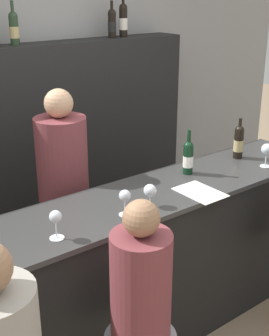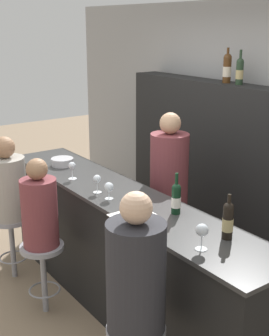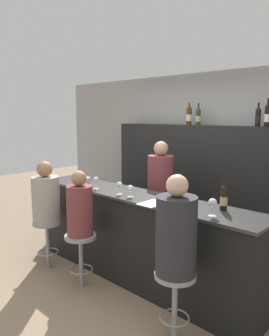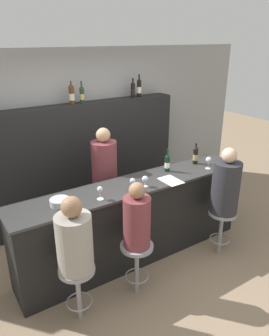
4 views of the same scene
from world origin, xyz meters
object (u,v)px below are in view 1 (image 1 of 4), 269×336
Objects in this scene: wine_bottle_backbar_3 at (123,20)px; wine_glass_3 at (267,150)px; guest_seated_middle at (141,282)px; wine_bottle_counter_0 at (188,157)px; wine_bottle_backbar_1 at (14,28)px; wine_bottle_counter_1 at (239,141)px; bartender at (65,215)px; wine_glass_0 at (56,218)px; wine_bottle_backbar_2 at (112,23)px; wine_glass_2 at (150,191)px; wine_glass_1 at (125,197)px.

wine_bottle_backbar_3 reaches higher than wine_glass_3.
wine_bottle_counter_0 is at bearing 35.60° from guest_seated_middle.
guest_seated_middle is (-0.31, -1.90, -1.01)m from wine_bottle_backbar_1.
bartender is (-1.18, 0.50, -0.43)m from wine_bottle_counter_1.
guest_seated_middle is at bearing -99.22° from wine_bottle_backbar_1.
wine_bottle_counter_0 is 0.57m from wine_glass_3.
bartender reaches higher than wine_glass_0.
guest_seated_middle reaches higher than wine_bottle_counter_1.
wine_bottle_backbar_2 is 0.18× the size of bartender.
wine_bottle_counter_0 reaches higher than wine_glass_2.
wine_glass_1 is 1.10× the size of wine_glass_2.
wine_glass_0 is at bearing -135.44° from wine_bottle_backbar_3.
wine_bottle_counter_0 is at bearing -102.02° from wine_bottle_backbar_2.
wine_bottle_backbar_1 is 0.87m from wine_bottle_backbar_2.
wine_glass_3 is (1.65, 0.00, 0.01)m from wine_glass_0.
bartender reaches higher than wine_glass_3.
wine_bottle_backbar_3 is at bearing 95.57° from wine_bottle_counter_1.
wine_glass_0 is 1.13× the size of wine_glass_2.
wine_bottle_backbar_1 is at bearing 131.72° from wine_bottle_counter_1.
wine_bottle_counter_0 is at bearing 18.79° from wine_glass_1.
wine_glass_0 is at bearing -133.11° from wine_bottle_backbar_2.
wine_glass_2 is at bearing -121.39° from wine_bottle_backbar_3.
wine_glass_2 is (-0.91, -1.48, -0.82)m from wine_bottle_backbar_3.
wine_bottle_counter_1 is 1.58m from guest_seated_middle.
wine_bottle_counter_1 is at bearing -48.28° from wine_bottle_backbar_1.
wine_glass_0 is 0.95m from bartender.
wine_bottle_backbar_3 is (0.99, 0.00, 0.02)m from wine_bottle_backbar_1.
wine_glass_3 is 0.10× the size of bartender.
wine_bottle_counter_0 is at bearing -107.08° from wine_bottle_backbar_3.
wine_bottle_backbar_1 reaches higher than wine_glass_3.
wine_bottle_backbar_2 is 2.19× the size of wine_glass_2.
wine_bottle_backbar_3 is (0.38, 1.25, 0.80)m from wine_bottle_counter_0.
wine_bottle_counter_1 is at bearing 0.00° from wine_bottle_counter_0.
wine_glass_0 is at bearing 180.00° from wine_glass_2.
guest_seated_middle is 0.45× the size of bartender.
wine_glass_2 is 0.81× the size of wine_glass_3.
wine_glass_1 is at bearing -168.81° from wine_bottle_counter_1.
bartender is at bearing 157.26° from wine_bottle_counter_1.
wine_glass_2 is (-0.79, -1.48, -0.80)m from wine_bottle_backbar_2.
wine_glass_2 is at bearing -117.97° from wine_bottle_backbar_2.
wine_bottle_backbar_3 reaches higher than wine_glass_1.
wine_glass_1 is 0.09× the size of bartender.
wine_bottle_backbar_2 is 1.70m from bartender.
wine_glass_3 is 1.52m from guest_seated_middle.
wine_glass_3 is (1.13, -1.48, -0.77)m from wine_bottle_backbar_1.
wine_glass_1 is at bearing -126.11° from wine_bottle_backbar_3.
wine_bottle_counter_1 reaches higher than wine_glass_3.
wine_glass_3 is at bearing -24.56° from wine_bottle_counter_0.
wine_bottle_counter_0 reaches higher than wine_glass_1.
bartender is at bearing -144.74° from wine_bottle_backbar_3.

